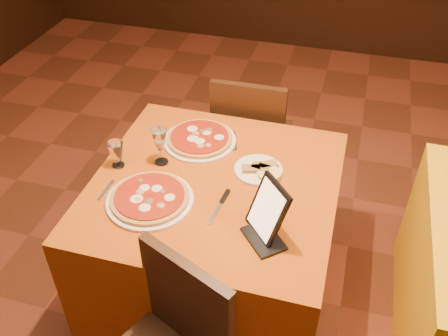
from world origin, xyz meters
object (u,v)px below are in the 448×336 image
(pizza_near, at_px, (150,199))
(tablet, at_px, (268,209))
(main_table, at_px, (215,239))
(wine_glass, at_px, (160,146))
(pizza_far, at_px, (200,139))
(chair_main_far, at_px, (253,136))
(water_glass, at_px, (117,155))

(pizza_near, xyz_separation_m, tablet, (0.52, -0.04, 0.10))
(main_table, relative_size, tablet, 4.51)
(main_table, bearing_deg, wine_glass, 165.89)
(pizza_far, relative_size, tablet, 1.49)
(main_table, xyz_separation_m, wine_glass, (-0.28, 0.07, 0.47))
(pizza_far, distance_m, wine_glass, 0.25)
(chair_main_far, distance_m, tablet, 1.17)
(pizza_near, relative_size, pizza_far, 1.04)
(wine_glass, bearing_deg, pizza_far, 59.24)
(chair_main_far, distance_m, water_glass, 1.02)
(pizza_far, relative_size, water_glass, 2.80)
(tablet, bearing_deg, chair_main_far, 153.92)
(chair_main_far, relative_size, wine_glass, 4.79)
(pizza_far, bearing_deg, main_table, -60.02)
(main_table, relative_size, pizza_far, 3.02)
(pizza_far, bearing_deg, tablet, -48.77)
(chair_main_far, bearing_deg, pizza_far, 72.48)
(chair_main_far, xyz_separation_m, pizza_far, (-0.16, -0.54, 0.31))
(wine_glass, bearing_deg, pizza_near, -79.25)
(pizza_far, xyz_separation_m, water_glass, (-0.31, -0.29, 0.05))
(main_table, height_order, wine_glass, wine_glass)
(water_glass, bearing_deg, main_table, 0.83)
(tablet, bearing_deg, pizza_far, 179.78)
(chair_main_far, height_order, tablet, tablet)
(main_table, height_order, pizza_far, pizza_far)
(water_glass, height_order, tablet, tablet)
(main_table, xyz_separation_m, tablet, (0.29, -0.23, 0.49))
(water_glass, bearing_deg, tablet, -16.62)
(water_glass, relative_size, tablet, 0.53)
(chair_main_far, distance_m, pizza_near, 1.09)
(pizza_near, bearing_deg, chair_main_far, 77.04)
(chair_main_far, xyz_separation_m, tablet, (0.29, -1.05, 0.41))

